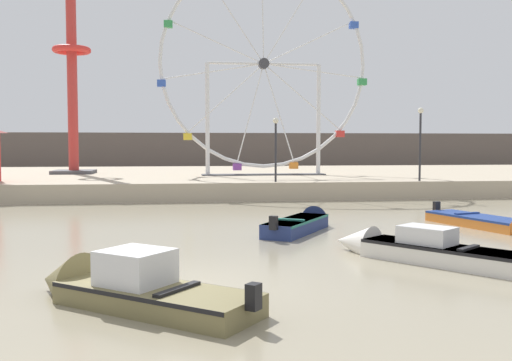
{
  "coord_description": "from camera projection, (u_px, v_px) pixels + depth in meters",
  "views": [
    {
      "loc": [
        -0.22,
        -12.52,
        3.04
      ],
      "look_at": [
        2.72,
        10.33,
        1.62
      ],
      "focal_mm": 40.5,
      "sensor_mm": 36.0,
      "label": 1
    }
  ],
  "objects": [
    {
      "name": "distant_town_skyline",
      "position": [
        184.0,
        152.0,
        66.09
      ],
      "size": [
        140.0,
        3.0,
        4.4
      ],
      "primitive_type": "cube",
      "color": "#564C47",
      "rests_on": "ground_plane"
    },
    {
      "name": "quay_promenade",
      "position": [
        185.0,
        179.0,
        42.62
      ],
      "size": [
        110.0,
        24.82,
        1.01
      ],
      "primitive_type": "cube",
      "color": "#B7A88E",
      "rests_on": "ground_plane"
    },
    {
      "name": "drop_tower_red_tower",
      "position": [
        72.0,
        80.0,
        40.44
      ],
      "size": [
        2.8,
        2.8,
        14.19
      ],
      "color": "#BC332D",
      "rests_on": "quay_promenade"
    },
    {
      "name": "motorboat_orange_hull",
      "position": [
        500.0,
        224.0,
        20.59
      ],
      "size": [
        2.77,
        5.57,
        1.25
      ],
      "rotation": [
        0.0,
        0.0,
        5.0
      ],
      "color": "orange",
      "rests_on": "ground_plane"
    },
    {
      "name": "motorboat_navy_blue",
      "position": [
        304.0,
        223.0,
        20.67
      ],
      "size": [
        3.47,
        4.6,
        1.09
      ],
      "rotation": [
        0.0,
        0.0,
        1.0
      ],
      "color": "navy",
      "rests_on": "ground_plane"
    },
    {
      "name": "ferris_wheel_white_frame",
      "position": [
        264.0,
        67.0,
        38.39
      ],
      "size": [
        14.08,
        1.2,
        14.38
      ],
      "color": "silver",
      "rests_on": "quay_promenade"
    },
    {
      "name": "motorboat_olive_wood",
      "position": [
        119.0,
        287.0,
        11.09
      ],
      "size": [
        4.82,
        4.19,
        1.52
      ],
      "rotation": [
        0.0,
        0.0,
        2.48
      ],
      "color": "olive",
      "rests_on": "ground_plane"
    },
    {
      "name": "promenade_lamp_near",
      "position": [
        276.0,
        139.0,
        31.64
      ],
      "size": [
        0.32,
        0.32,
        3.52
      ],
      "color": "#2D2D33",
      "rests_on": "quay_promenade"
    },
    {
      "name": "promenade_lamp_far",
      "position": [
        420.0,
        133.0,
        32.33
      ],
      "size": [
        0.32,
        0.32,
        4.11
      ],
      "color": "#2D2D33",
      "rests_on": "quay_promenade"
    },
    {
      "name": "ground_plane",
      "position": [
        193.0,
        284.0,
        12.61
      ],
      "size": [
        240.0,
        240.0,
        0.0
      ],
      "primitive_type": "plane",
      "color": "gray"
    },
    {
      "name": "motorboat_white_red_stripe",
      "position": [
        416.0,
        249.0,
        15.19
      ],
      "size": [
        4.35,
        5.13,
        1.22
      ],
      "rotation": [
        0.0,
        0.0,
        2.24
      ],
      "color": "silver",
      "rests_on": "ground_plane"
    }
  ]
}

